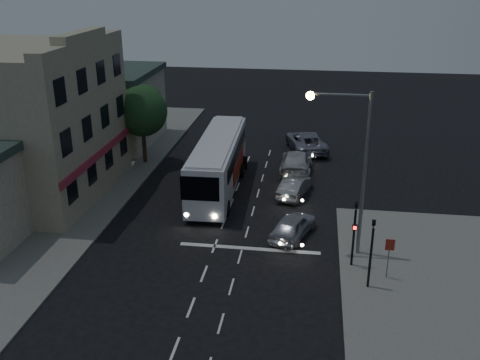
% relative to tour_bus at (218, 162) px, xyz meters
% --- Properties ---
extents(ground, '(120.00, 120.00, 0.00)m').
position_rel_tour_bus_xyz_m(ground, '(1.30, -10.46, -2.05)').
color(ground, black).
extents(sidewalk_far, '(12.00, 50.00, 0.12)m').
position_rel_tour_bus_xyz_m(sidewalk_far, '(-11.70, -2.46, -1.99)').
color(sidewalk_far, slate).
rests_on(sidewalk_far, ground).
extents(road_markings, '(8.00, 30.55, 0.01)m').
position_rel_tour_bus_xyz_m(road_markings, '(2.59, -7.15, -2.05)').
color(road_markings, silver).
rests_on(road_markings, ground).
extents(tour_bus, '(2.96, 12.44, 3.80)m').
position_rel_tour_bus_xyz_m(tour_bus, '(0.00, 0.00, 0.00)').
color(tour_bus, silver).
rests_on(tour_bus, ground).
extents(car_suv, '(2.96, 4.47, 1.41)m').
position_rel_tour_bus_xyz_m(car_suv, '(5.65, -6.66, -1.35)').
color(car_suv, '#A9A9B5').
rests_on(car_suv, ground).
extents(car_sedan_a, '(2.43, 4.38, 1.37)m').
position_rel_tour_bus_xyz_m(car_sedan_a, '(5.46, -0.53, -1.37)').
color(car_sedan_a, '#9C9C9C').
rests_on(car_sedan_a, ground).
extents(car_sedan_b, '(2.41, 5.74, 1.66)m').
position_rel_tour_bus_xyz_m(car_sedan_b, '(5.35, 4.23, -1.23)').
color(car_sedan_b, silver).
rests_on(car_sedan_b, ground).
extents(car_sedan_c, '(4.19, 6.54, 1.68)m').
position_rel_tour_bus_xyz_m(car_sedan_c, '(5.96, 9.57, -1.21)').
color(car_sedan_c, gray).
rests_on(car_sedan_c, ground).
extents(traffic_signal_main, '(0.25, 0.35, 4.10)m').
position_rel_tour_bus_xyz_m(traffic_signal_main, '(8.90, -9.68, 0.37)').
color(traffic_signal_main, black).
rests_on(traffic_signal_main, sidewalk_near).
extents(traffic_signal_side, '(0.18, 0.15, 4.10)m').
position_rel_tour_bus_xyz_m(traffic_signal_side, '(9.60, -11.66, 0.37)').
color(traffic_signal_side, black).
rests_on(traffic_signal_side, sidewalk_near).
extents(regulatory_sign, '(0.45, 0.12, 2.20)m').
position_rel_tour_bus_xyz_m(regulatory_sign, '(10.60, -10.70, -0.46)').
color(regulatory_sign, slate).
rests_on(regulatory_sign, sidewalk_near).
extents(streetlight, '(3.32, 0.44, 9.00)m').
position_rel_tour_bus_xyz_m(streetlight, '(8.64, -8.26, 3.68)').
color(streetlight, slate).
rests_on(streetlight, sidewalk_near).
extents(main_building, '(10.12, 12.00, 11.00)m').
position_rel_tour_bus_xyz_m(main_building, '(-12.66, -2.46, 3.11)').
color(main_building, gray).
rests_on(main_building, sidewalk_far).
extents(low_building_north, '(9.40, 9.40, 6.50)m').
position_rel_tour_bus_xyz_m(low_building_north, '(-12.20, 9.54, 1.34)').
color(low_building_north, gray).
rests_on(low_building_north, sidewalk_far).
extents(street_tree, '(4.00, 4.00, 6.20)m').
position_rel_tour_bus_xyz_m(street_tree, '(-6.91, 4.56, 2.44)').
color(street_tree, black).
rests_on(street_tree, sidewalk_far).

